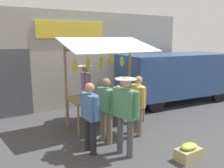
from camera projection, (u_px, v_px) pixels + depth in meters
name	position (u px, v px, depth m)	size (l,w,h in m)	color
ground_plane	(107.00, 124.00, 6.81)	(40.00, 40.00, 0.00)	#424244
street_backdrop	(76.00, 60.00, 8.31)	(9.00, 0.30, 3.40)	#9E998E
market_stall	(106.00, 72.00, 6.54)	(2.50, 1.46, 2.50)	olive
vendor_with_sunhat	(86.00, 87.00, 7.09)	(0.44, 0.70, 1.69)	navy
shopper_with_ponytail	(90.00, 113.00, 4.98)	(0.24, 0.68, 1.56)	#232328
shopper_in_grey_tee	(125.00, 110.00, 4.82)	(0.44, 0.70, 1.71)	#4C4C51
shopper_in_striped_shirt	(138.00, 102.00, 5.93)	(0.31, 0.66, 1.54)	#726656
shopper_with_shopping_bag	(106.00, 106.00, 5.47)	(0.27, 0.67, 1.57)	#726656
parked_van	(172.00, 74.00, 9.00)	(4.54, 2.23, 1.88)	#2D4C84
produce_crate_near	(188.00, 152.00, 4.78)	(0.54, 0.35, 0.36)	tan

